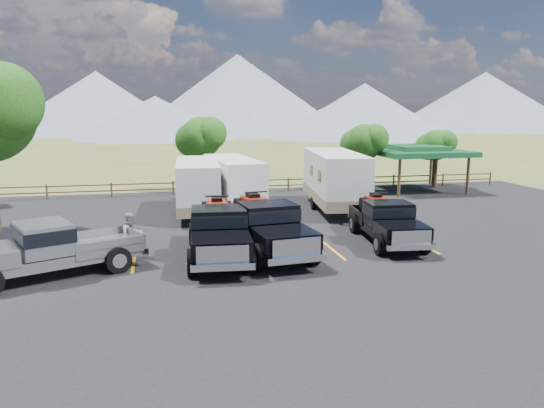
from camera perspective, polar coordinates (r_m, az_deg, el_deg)
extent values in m
plane|color=#4E5624|center=(19.03, 3.54, -7.59)|extent=(320.00, 320.00, 0.00)
cube|color=black|center=(21.81, 1.39, -5.17)|extent=(44.00, 34.00, 0.04)
cube|color=gold|center=(22.21, -14.52, -5.15)|extent=(0.12, 5.50, 0.01)
cube|color=gold|center=(22.39, -4.21, -4.72)|extent=(0.12, 5.50, 0.01)
cube|color=gold|center=(23.26, 5.62, -4.17)|extent=(0.12, 5.50, 0.01)
cube|color=gold|center=(24.75, 14.49, -3.57)|extent=(0.12, 5.50, 0.01)
sphere|color=#184A12|center=(26.45, -27.04, 9.73)|extent=(3.52, 3.52, 3.52)
cylinder|color=black|center=(37.41, 9.80, 3.36)|extent=(0.39, 0.39, 2.80)
sphere|color=#184A12|center=(37.21, 9.90, 6.57)|extent=(2.52, 2.52, 2.52)
sphere|color=#184A12|center=(36.99, 10.96, 6.93)|extent=(1.98, 1.98, 1.98)
sphere|color=#184A12|center=(37.41, 8.95, 6.34)|extent=(2.16, 2.16, 2.16)
cylinder|color=black|center=(40.91, 17.10, 3.44)|extent=(0.38, 0.38, 2.52)
sphere|color=#184A12|center=(40.74, 17.24, 6.08)|extent=(2.24, 2.24, 2.24)
sphere|color=#184A12|center=(40.62, 18.13, 6.36)|extent=(1.76, 1.76, 1.76)
sphere|color=#184A12|center=(40.85, 16.44, 5.91)|extent=(1.92, 1.92, 1.92)
cylinder|color=black|center=(36.79, -7.54, 3.53)|extent=(0.41, 0.41, 3.08)
sphere|color=#184A12|center=(36.59, -7.62, 7.12)|extent=(2.80, 2.80, 2.80)
sphere|color=#184A12|center=(36.13, -6.61, 7.58)|extent=(2.20, 2.20, 2.20)
sphere|color=#184A12|center=(37.00, -8.54, 6.82)|extent=(2.40, 2.40, 2.40)
cylinder|color=brown|center=(36.99, -23.06, 1.19)|extent=(0.12, 0.12, 1.00)
cylinder|color=brown|center=(36.44, -16.87, 1.45)|extent=(0.12, 0.12, 1.00)
cylinder|color=brown|center=(36.32, -10.58, 1.70)|extent=(0.12, 0.12, 1.00)
cylinder|color=brown|center=(36.65, -4.31, 1.92)|extent=(0.12, 0.12, 1.00)
cylinder|color=brown|center=(37.40, 1.77, 2.11)|extent=(0.12, 0.12, 1.00)
cylinder|color=brown|center=(38.56, 7.55, 2.28)|extent=(0.12, 0.12, 1.00)
cylinder|color=brown|center=(40.08, 12.95, 2.41)|extent=(0.12, 0.12, 1.00)
cylinder|color=brown|center=(41.93, 17.91, 2.51)|extent=(0.12, 0.12, 1.00)
cylinder|color=brown|center=(44.07, 22.42, 2.59)|extent=(0.12, 0.12, 1.00)
cube|color=brown|center=(36.98, -1.24, 1.94)|extent=(36.00, 0.06, 0.08)
cube|color=brown|center=(36.92, -1.24, 2.56)|extent=(36.00, 0.06, 0.08)
cylinder|color=brown|center=(35.76, 13.53, 2.74)|extent=(0.20, 0.20, 2.60)
cylinder|color=brown|center=(40.28, 10.46, 3.69)|extent=(0.20, 0.20, 2.60)
cylinder|color=brown|center=(38.19, 20.31, 2.85)|extent=(0.20, 0.20, 2.60)
cylinder|color=brown|center=(42.45, 16.71, 3.75)|extent=(0.20, 0.20, 2.60)
cube|color=#195830|center=(38.95, 15.36, 5.41)|extent=(6.20, 6.20, 0.35)
cube|color=#195830|center=(38.92, 15.38, 5.85)|extent=(3.50, 3.50, 0.35)
cone|color=gray|center=(130.07, -18.29, 10.34)|extent=(44.00, 44.00, 14.00)
cone|color=gray|center=(126.88, -3.71, 11.75)|extent=(52.00, 52.00, 18.00)
cone|color=gray|center=(141.69, 9.88, 10.26)|extent=(40.00, 40.00, 12.00)
cone|color=gray|center=(153.15, 21.83, 10.24)|extent=(50.00, 50.00, 15.00)
cone|color=gray|center=(104.43, -12.40, 9.10)|extent=(32.00, 32.00, 8.00)
cone|color=gray|center=(109.01, 9.41, 9.50)|extent=(40.00, 40.00, 9.00)
cube|color=black|center=(20.82, -5.72, -3.96)|extent=(2.47, 6.35, 0.39)
cube|color=black|center=(18.69, -5.49, -4.34)|extent=(2.24, 2.12, 0.55)
cube|color=black|center=(20.52, -5.74, -1.92)|extent=(2.17, 1.85, 1.09)
cube|color=black|center=(20.48, -5.75, -1.47)|extent=(2.22, 1.92, 0.49)
cube|color=black|center=(22.66, -5.93, -2.00)|extent=(2.29, 2.77, 0.60)
cube|color=silver|center=(17.64, -5.33, -5.42)|extent=(1.75, 0.22, 0.60)
cube|color=silver|center=(17.69, -5.30, -6.77)|extent=(2.15, 0.36, 0.24)
cube|color=silver|center=(24.02, -6.02, -2.19)|extent=(2.15, 0.34, 0.24)
cylinder|color=black|center=(18.78, -8.59, -6.24)|extent=(0.40, 1.00, 0.98)
cylinder|color=black|center=(18.86, -2.32, -6.06)|extent=(0.40, 1.00, 0.98)
cylinder|color=black|center=(22.96, -8.48, -3.17)|extent=(0.40, 1.00, 0.98)
cylinder|color=black|center=(23.02, -3.37, -3.04)|extent=(0.40, 1.00, 0.98)
cube|color=#941808|center=(22.52, -5.96, -0.17)|extent=(0.87, 1.47, 0.38)
cube|color=black|center=(22.47, -5.97, 0.51)|extent=(0.50, 0.85, 0.20)
cube|color=#941808|center=(21.91, -5.91, -0.18)|extent=(0.90, 0.45, 0.24)
cylinder|color=black|center=(21.95, -5.94, 0.85)|extent=(0.98, 0.14, 0.07)
cylinder|color=black|center=(21.96, -7.18, -1.05)|extent=(0.33, 0.63, 0.61)
cylinder|color=black|center=(21.99, -4.62, -0.98)|extent=(0.33, 0.63, 0.61)
cylinder|color=black|center=(23.14, -7.22, -0.47)|extent=(0.33, 0.63, 0.61)
cylinder|color=black|center=(23.17, -4.79, -0.41)|extent=(0.33, 0.63, 0.61)
cube|color=black|center=(21.47, -0.53, -3.42)|extent=(2.75, 6.54, 0.40)
cube|color=black|center=(19.41, 1.44, -3.67)|extent=(2.35, 2.23, 0.56)
cube|color=black|center=(21.17, -0.42, -1.40)|extent=(2.28, 1.96, 1.11)
cube|color=black|center=(21.14, -0.42, -0.95)|extent=(2.33, 2.03, 0.50)
cube|color=black|center=(23.27, -2.07, -1.58)|extent=(2.43, 2.90, 0.61)
cube|color=silver|center=(18.40, 2.65, -4.64)|extent=(1.78, 0.29, 0.61)
cube|color=silver|center=(18.45, 2.72, -5.97)|extent=(2.19, 0.44, 0.25)
cube|color=silver|center=(24.61, -2.96, -1.82)|extent=(2.19, 0.42, 0.25)
cylinder|color=black|center=(19.19, -1.46, -5.73)|extent=(0.44, 1.03, 1.00)
cylinder|color=black|center=(19.88, 4.34, -5.18)|extent=(0.44, 1.03, 1.00)
cylinder|color=black|center=(23.30, -4.68, -2.86)|extent=(0.44, 1.03, 1.00)
cylinder|color=black|center=(23.88, 0.21, -2.51)|extent=(0.44, 1.03, 1.00)
cube|color=#941808|center=(23.13, -2.09, 0.25)|extent=(0.94, 1.53, 0.39)
cube|color=black|center=(23.08, -2.09, 0.93)|extent=(0.54, 0.88, 0.20)
cube|color=#941808|center=(22.53, -1.64, 0.27)|extent=(0.93, 0.49, 0.25)
cylinder|color=black|center=(22.57, -1.73, 1.29)|extent=(1.00, 0.18, 0.07)
cylinder|color=black|center=(22.45, -2.86, -0.64)|extent=(0.36, 0.65, 0.62)
cylinder|color=black|center=(22.74, -0.43, -0.49)|extent=(0.36, 0.65, 0.62)
cylinder|color=black|center=(23.62, -3.67, -0.11)|extent=(0.36, 0.65, 0.62)
cylinder|color=black|center=(23.89, -1.35, 0.03)|extent=(0.36, 0.65, 0.62)
cube|color=black|center=(23.63, 12.24, -2.60)|extent=(2.36, 5.73, 0.35)
cube|color=black|center=(21.83, 13.83, -2.76)|extent=(2.05, 1.95, 0.49)
cube|color=black|center=(23.38, 12.40, -0.98)|extent=(1.99, 1.71, 0.98)
cube|color=black|center=(23.35, 12.41, -0.63)|extent=(2.03, 1.77, 0.44)
cube|color=black|center=(25.21, 11.01, -1.12)|extent=(2.11, 2.53, 0.54)
cube|color=silver|center=(20.93, 14.76, -3.50)|extent=(1.57, 0.24, 0.54)
cube|color=silver|center=(20.97, 14.77, -4.52)|extent=(1.93, 0.37, 0.22)
cube|color=silver|center=(26.38, 10.23, -1.31)|extent=(1.92, 0.35, 0.22)
cylinder|color=black|center=(21.60, 11.53, -4.27)|extent=(0.38, 0.91, 0.88)
cylinder|color=black|center=(22.23, 16.06, -4.06)|extent=(0.38, 0.91, 0.88)
cylinder|color=black|center=(25.21, 8.85, -2.08)|extent=(0.38, 0.91, 0.88)
cylinder|color=black|center=(25.75, 12.81, -1.96)|extent=(0.38, 0.91, 0.88)
cube|color=#941808|center=(25.09, 11.06, 0.36)|extent=(0.81, 1.34, 0.34)
cube|color=black|center=(25.05, 11.08, 0.91)|extent=(0.46, 0.77, 0.18)
cube|color=#941808|center=(24.57, 11.44, 0.37)|extent=(0.81, 0.42, 0.22)
cylinder|color=black|center=(24.60, 11.40, 1.19)|extent=(0.88, 0.15, 0.06)
cylinder|color=black|center=(24.49, 10.43, -0.33)|extent=(0.31, 0.57, 0.55)
cylinder|color=black|center=(24.76, 12.38, -0.28)|extent=(0.31, 0.57, 0.55)
cylinder|color=black|center=(25.51, 9.74, 0.12)|extent=(0.31, 0.57, 0.55)
cylinder|color=black|center=(25.76, 11.62, 0.16)|extent=(0.31, 0.57, 0.55)
cube|color=white|center=(29.12, -8.06, 2.18)|extent=(2.54, 6.93, 2.45)
cube|color=gray|center=(29.27, -8.01, 0.33)|extent=(2.56, 6.96, 0.55)
cube|color=black|center=(27.40, -10.30, 2.12)|extent=(0.06, 0.82, 0.55)
cube|color=black|center=(27.44, -5.69, 2.25)|extent=(0.06, 0.82, 0.55)
cylinder|color=black|center=(29.62, -9.99, -0.50)|extent=(0.26, 0.65, 0.64)
cylinder|color=black|center=(29.65, -6.02, -0.39)|extent=(0.26, 0.65, 0.64)
cube|color=black|center=(25.18, -7.78, -2.04)|extent=(0.20, 1.64, 0.09)
cube|color=white|center=(30.61, -4.21, 2.64)|extent=(2.80, 6.97, 2.44)
cube|color=gray|center=(30.75, -4.19, 0.88)|extent=(2.83, 7.00, 0.54)
cube|color=black|center=(28.70, -5.56, 2.59)|extent=(0.09, 0.81, 0.54)
cube|color=black|center=(29.23, -1.35, 2.78)|extent=(0.09, 0.81, 0.54)
cylinder|color=black|center=(30.87, -6.14, 0.03)|extent=(0.29, 0.65, 0.63)
cylinder|color=black|center=(31.34, -2.48, 0.24)|extent=(0.29, 0.65, 0.63)
cube|color=black|center=(26.80, -2.07, -1.20)|extent=(0.26, 1.63, 0.09)
cube|color=white|center=(30.41, 6.77, 2.95)|extent=(3.37, 7.89, 2.75)
cube|color=gray|center=(30.56, 6.73, 0.96)|extent=(3.40, 7.93, 0.61)
cube|color=black|center=(28.28, 5.12, 2.99)|extent=(0.13, 0.91, 0.61)
cube|color=black|center=(28.82, 9.97, 3.01)|extent=(0.13, 0.91, 0.61)
cylinder|color=black|center=(30.74, 4.50, 0.09)|extent=(0.34, 0.74, 0.71)
cylinder|color=black|center=(31.20, 8.66, 0.15)|extent=(0.34, 0.74, 0.71)
cube|color=black|center=(26.09, 8.83, -1.51)|extent=(0.35, 1.84, 0.10)
cube|color=gray|center=(20.01, -22.85, -5.41)|extent=(6.23, 4.23, 0.38)
cube|color=gray|center=(19.80, -23.36, -3.36)|extent=(2.30, 2.47, 1.05)
cube|color=black|center=(19.77, -23.39, -2.91)|extent=(2.38, 2.53, 0.47)
cube|color=gray|center=(20.44, -17.78, -3.93)|extent=(3.12, 2.87, 0.58)
cube|color=silver|center=(20.94, -14.48, -4.41)|extent=(1.00, 1.94, 0.23)
cylinder|color=black|center=(21.52, -18.10, -4.55)|extent=(0.99, 0.68, 0.94)
cylinder|color=black|center=(19.72, -16.24, -5.80)|extent=(0.99, 0.68, 0.94)
imported|color=silver|center=(21.11, -22.87, -4.25)|extent=(0.58, 0.39, 1.58)
imported|color=gray|center=(21.46, -14.87, -3.26)|extent=(1.05, 0.93, 1.79)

